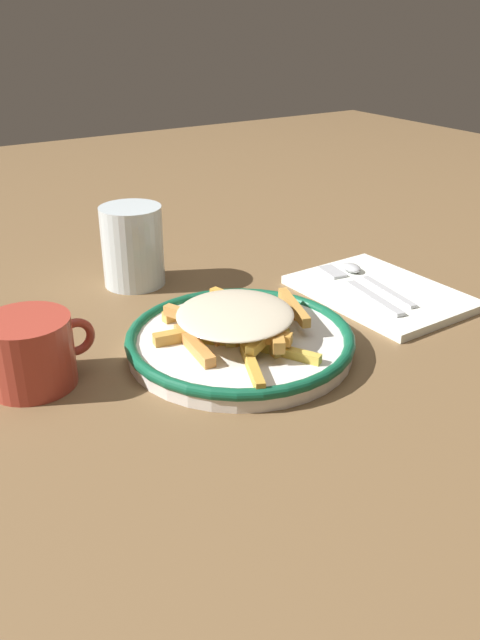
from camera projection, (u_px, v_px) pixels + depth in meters
name	position (u px, v px, depth m)	size (l,w,h in m)	color
ground_plane	(240.00, 351.00, 0.72)	(2.60, 2.60, 0.00)	brown
plate	(240.00, 341.00, 0.71)	(0.25, 0.25, 0.02)	white
fries_heap	(236.00, 320.00, 0.70)	(0.19, 0.20, 0.04)	gold
napkin	(380.00, 293.00, 0.85)	(0.15, 0.22, 0.01)	white
fork	(359.00, 288.00, 0.85)	(0.04, 0.18, 0.00)	silver
spoon	(365.00, 277.00, 0.88)	(0.04, 0.15, 0.01)	silver
water_glass	(133.00, 246.00, 0.87)	(0.08, 0.08, 0.11)	silver
coffee_mug	(30.00, 352.00, 0.64)	(0.11, 0.09, 0.07)	#AD3B2D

